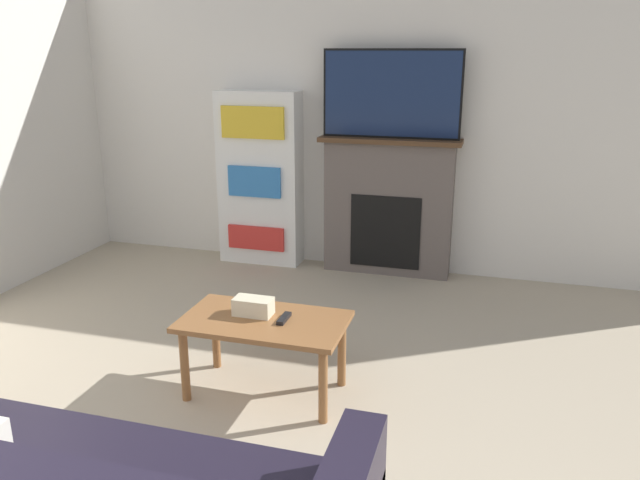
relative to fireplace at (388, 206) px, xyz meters
The scene contains 7 objects.
wall_back 0.77m from the fireplace, 132.42° to the left, with size 6.60×0.06×2.70m.
fireplace is the anchor object (origin of this frame).
tv 0.96m from the fireplace, 90.00° to the right, with size 1.16×0.03×0.72m.
coffee_table 2.27m from the fireplace, 97.71° to the right, with size 0.93×0.52×0.46m.
tissue_box 2.23m from the fireplace, 99.88° to the right, with size 0.22×0.12×0.10m.
remote_control 2.23m from the fireplace, 94.85° to the right, with size 0.04×0.15×0.02m.
bookshelf 1.20m from the fireplace, behind, with size 0.75×0.29×1.57m.
Camera 1 is at (1.02, -0.78, 1.91)m, focal length 35.00 mm.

